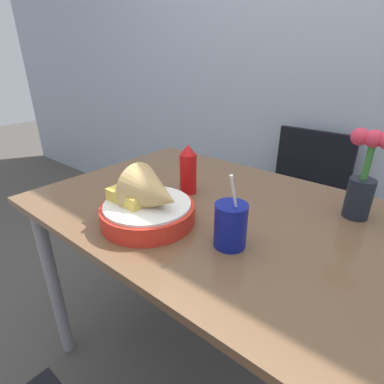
# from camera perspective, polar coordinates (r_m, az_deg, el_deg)

# --- Properties ---
(ground_plane) EXTENTS (12.00, 12.00, 0.00)m
(ground_plane) POSITION_cam_1_polar(r_m,az_deg,el_deg) (1.52, 3.34, -29.65)
(ground_plane) COLOR #4C4742
(wall_window) EXTENTS (7.00, 0.06, 2.60)m
(wall_window) POSITION_cam_1_polar(r_m,az_deg,el_deg) (1.80, 25.84, 24.65)
(wall_window) COLOR #9EA8B7
(wall_window) RESTS_ON ground_plane
(dining_table) EXTENTS (1.21, 0.83, 0.77)m
(dining_table) POSITION_cam_1_polar(r_m,az_deg,el_deg) (1.05, 4.23, -7.73)
(dining_table) COLOR brown
(dining_table) RESTS_ON ground_plane
(chair_far_window) EXTENTS (0.40, 0.40, 0.87)m
(chair_far_window) POSITION_cam_1_polar(r_m,az_deg,el_deg) (1.74, 20.16, -0.92)
(chair_far_window) COLOR black
(chair_far_window) RESTS_ON ground_plane
(food_basket) EXTENTS (0.28, 0.28, 0.18)m
(food_basket) POSITION_cam_1_polar(r_m,az_deg,el_deg) (0.88, -8.06, -2.37)
(food_basket) COLOR red
(food_basket) RESTS_ON dining_table
(ketchup_bottle) EXTENTS (0.06, 0.06, 0.18)m
(ketchup_bottle) POSITION_cam_1_polar(r_m,az_deg,el_deg) (1.06, -0.74, 4.25)
(ketchup_bottle) COLOR red
(ketchup_bottle) RESTS_ON dining_table
(drink_cup) EXTENTS (0.09, 0.09, 0.21)m
(drink_cup) POSITION_cam_1_polar(r_m,az_deg,el_deg) (0.78, 7.34, -6.55)
(drink_cup) COLOR navy
(drink_cup) RESTS_ON dining_table
(flower_vase) EXTENTS (0.12, 0.07, 0.27)m
(flower_vase) POSITION_cam_1_polar(r_m,az_deg,el_deg) (1.01, 29.95, 2.38)
(flower_vase) COLOR black
(flower_vase) RESTS_ON dining_table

